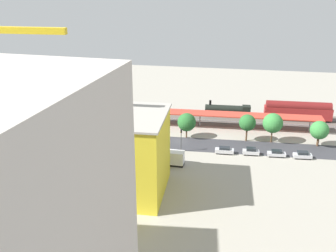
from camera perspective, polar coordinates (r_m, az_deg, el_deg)
The scene contains 22 objects.
ground_plane at distance 105.05m, azimuth 1.73°, elevation -2.15°, with size 185.99×185.99×0.00m, color #9E998C.
rail_bed at distance 122.94m, azimuth 3.15°, elevation 1.29°, with size 116.24×14.76×0.01m, color #5B544C.
street_asphalt at distance 103.22m, azimuth 1.56°, elevation -2.57°, with size 116.24×9.00×0.01m, color #38383D.
track_rails at distance 122.88m, azimuth 3.15°, elevation 1.37°, with size 116.15×13.01×0.12m.
platform_canopy_near at distance 113.92m, azimuth 4.70°, elevation 1.87°, with size 68.75×7.73×4.34m.
locomotive at distance 124.71m, azimuth 9.02°, elevation 2.20°, with size 15.40×3.18×4.92m.
passenger_coach at distance 125.55m, azimuth 18.38°, elevation 2.15°, with size 20.04×3.89×5.94m.
parked_car_0 at distance 100.02m, azimuth 18.98°, elevation -4.06°, with size 4.43×2.07×1.77m.
parked_car_1 at distance 99.18m, azimuth 15.51°, elevation -3.91°, with size 4.43×1.98×1.64m.
parked_car_2 at distance 98.65m, azimuth 11.97°, elevation -3.67°, with size 4.08×1.89×1.83m.
parked_car_3 at distance 98.17m, azimuth 8.20°, elevation -3.57°, with size 4.64×1.87×1.70m.
construction_building at distance 80.77m, azimuth -12.57°, elevation -3.72°, with size 33.91×16.56×16.09m, color yellow.
construction_roof_slab at distance 77.81m, azimuth -13.04°, elevation 1.83°, with size 34.51×17.16×0.40m, color #ADA89E.
box_truck_0 at distance 91.46m, azimuth -0.62°, elevation -4.59°, with size 9.80×2.77×3.43m.
box_truck_1 at distance 99.51m, azimuth -15.74°, elevation -3.31°, with size 9.95×2.77×3.25m.
street_tree_0 at distance 105.68m, azimuth 15.01°, elevation 0.41°, with size 5.23×5.23×8.02m.
street_tree_1 at distance 115.58m, azimuth -15.44°, elevation 1.91°, with size 4.08×4.08×7.10m.
street_tree_2 at distance 105.23m, azimuth 11.47°, elevation 0.46°, with size 4.42×4.42×7.36m.
street_tree_3 at distance 107.36m, azimuth 21.17°, elevation -0.57°, with size 4.77×4.77×6.79m.
street_tree_4 at distance 115.96m, azimuth -15.36°, elevation 1.90°, with size 5.90×5.90×7.82m.
street_tree_5 at distance 105.58m, azimuth 2.73°, elevation 0.55°, with size 4.99×4.99×6.95m.
traffic_light at distance 97.16m, azimuth 1.92°, elevation -1.57°, with size 0.50×0.36×5.92m.
Camera 1 is at (-14.81, 95.71, 40.69)m, focal length 41.89 mm.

